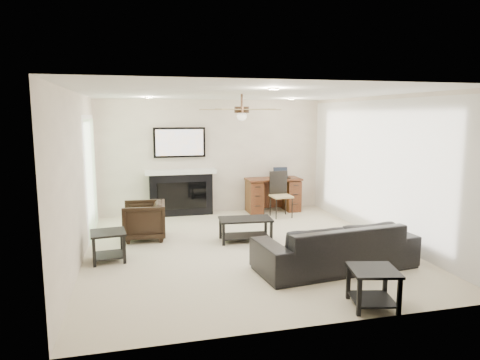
{
  "coord_description": "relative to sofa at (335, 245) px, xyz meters",
  "views": [
    {
      "loc": [
        -1.7,
        -6.6,
        2.17
      ],
      "look_at": [
        -0.0,
        0.21,
        1.1
      ],
      "focal_mm": 32.0,
      "sensor_mm": 36.0,
      "label": 1
    }
  ],
  "objects": [
    {
      "name": "sofa",
      "position": [
        0.0,
        0.0,
        0.0
      ],
      "size": [
        2.36,
        1.13,
        0.67
      ],
      "primitive_type": "imported",
      "rotation": [
        0.0,
        0.0,
        3.25
      ],
      "color": "black",
      "rests_on": "ground"
    },
    {
      "name": "desk",
      "position": [
        0.29,
        3.68,
        0.05
      ],
      "size": [
        1.22,
        0.56,
        0.76
      ],
      "primitive_type": "cube",
      "color": "#3C140F",
      "rests_on": "ground"
    },
    {
      "name": "end_table_left",
      "position": [
        -3.15,
        1.1,
        -0.11
      ],
      "size": [
        0.55,
        0.55,
        0.45
      ],
      "primitive_type": "cube",
      "rotation": [
        0.0,
        0.0,
        0.1
      ],
      "color": "black",
      "rests_on": "ground"
    },
    {
      "name": "room_shell",
      "position": [
        -0.85,
        1.32,
        1.35
      ],
      "size": [
        5.5,
        5.54,
        2.52
      ],
      "color": "beige",
      "rests_on": "ground"
    },
    {
      "name": "fireplace_unit",
      "position": [
        -1.76,
        3.82,
        0.62
      ],
      "size": [
        1.52,
        0.34,
        1.91
      ],
      "primitive_type": "cube",
      "color": "black",
      "rests_on": "ground"
    },
    {
      "name": "coffee_table",
      "position": [
        -0.9,
        1.6,
        -0.13
      ],
      "size": [
        0.93,
        0.57,
        0.4
      ],
      "primitive_type": "cube",
      "rotation": [
        0.0,
        0.0,
        -0.07
      ],
      "color": "black",
      "rests_on": "ground"
    },
    {
      "name": "desk_chair",
      "position": [
        0.29,
        3.13,
        0.15
      ],
      "size": [
        0.44,
        0.46,
        0.97
      ],
      "primitive_type": "cube",
      "rotation": [
        0.0,
        0.0,
        0.04
      ],
      "color": "black",
      "rests_on": "ground"
    },
    {
      "name": "laptop",
      "position": [
        0.49,
        3.66,
        0.54
      ],
      "size": [
        0.33,
        0.24,
        0.23
      ],
      "primitive_type": "cube",
      "color": "black",
      "rests_on": "desk"
    },
    {
      "name": "end_table_near",
      "position": [
        -0.15,
        -1.25,
        -0.11
      ],
      "size": [
        0.62,
        0.62,
        0.45
      ],
      "primitive_type": "cube",
      "rotation": [
        0.0,
        0.0,
        -0.23
      ],
      "color": "black",
      "rests_on": "ground"
    },
    {
      "name": "armchair",
      "position": [
        -2.6,
        2.15,
        -0.0
      ],
      "size": [
        0.77,
        0.75,
        0.66
      ],
      "primitive_type": "imported",
      "rotation": [
        0.0,
        0.0,
        -1.63
      ],
      "color": "black",
      "rests_on": "ground"
    }
  ]
}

